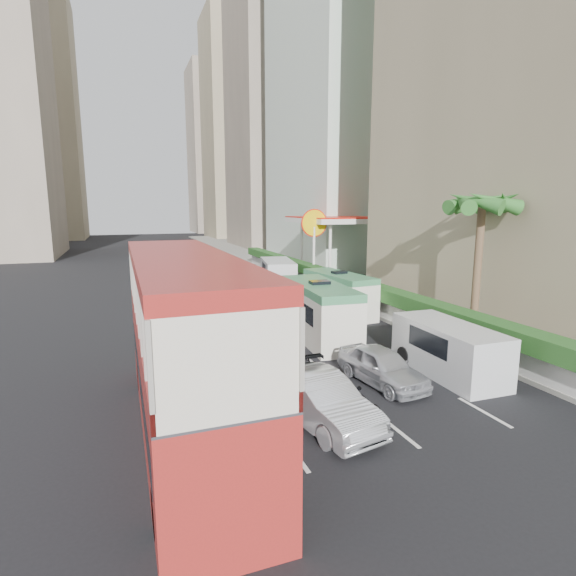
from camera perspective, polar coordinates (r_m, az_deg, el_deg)
name	(u,v)px	position (r m, az deg, el deg)	size (l,w,h in m)	color
ground_plane	(372,400)	(15.60, 10.65, -13.81)	(200.00, 200.00, 0.00)	black
double_decker_bus	(186,346)	(12.80, -12.86, -7.20)	(2.50, 11.00, 5.06)	#A62420
car_silver_lane_a	(319,423)	(13.91, 4.00, -16.75)	(1.58, 4.52, 1.49)	silver
car_silver_lane_b	(381,384)	(16.98, 11.77, -11.80)	(1.58, 3.93, 1.34)	silver
car_black	(329,412)	(14.59, 5.23, -15.44)	(1.73, 4.26, 1.24)	black
van_asset	(282,313)	(27.18, -0.79, -3.19)	(1.98, 4.30, 1.20)	silver
minibus_near	(319,312)	(21.65, 4.00, -3.01)	(2.04, 6.11, 2.71)	silver
minibus_far	(339,294)	(26.85, 6.47, -0.74)	(1.84, 5.53, 2.45)	silver
panel_van_near	(448,349)	(18.33, 19.67, -7.33)	(1.93, 4.83, 1.93)	silver
panel_van_far	(278,274)	(35.52, -1.30, 1.80)	(2.19, 5.48, 2.19)	silver
sidewalk	(316,276)	(41.11, 3.54, 1.52)	(6.00, 120.00, 0.18)	#99968C
kerb_wall	(344,293)	(30.04, 7.15, -0.64)	(0.30, 44.00, 1.00)	silver
hedge	(344,280)	(29.89, 7.19, 0.96)	(1.10, 44.00, 0.70)	#2D6626
palm_tree	(477,272)	(22.42, 22.89, 1.92)	(0.36, 0.36, 6.40)	brown
shell_station	(336,249)	(39.41, 6.10, 5.00)	(6.50, 8.00, 5.50)	silver
tower_mid	(285,86)	(76.93, -0.42, 24.30)	(16.00, 16.00, 50.00)	gray
tower_far_a	(241,130)	(98.53, -6.05, 19.35)	(14.00, 14.00, 44.00)	tan
tower_far_b	(219,152)	(119.48, -8.77, 16.70)	(14.00, 14.00, 40.00)	gray
tower_left_b	(33,119)	(104.51, -29.66, 18.14)	(16.00, 16.00, 46.00)	tan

